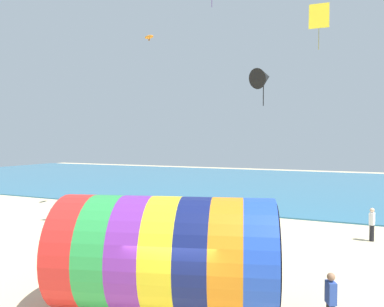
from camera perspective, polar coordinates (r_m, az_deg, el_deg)
name	(u,v)px	position (r m, az deg, el deg)	size (l,w,h in m)	color
sea	(313,186)	(46.54, 17.98, -4.67)	(120.00, 40.00, 0.10)	teal
giant_inflatable_tube	(167,253)	(12.33, -3.76, -14.94)	(7.49, 5.35, 3.62)	red
kite_handler	(331,302)	(11.91, 20.38, -20.48)	(0.36, 0.42, 1.70)	black
kite_black_delta	(263,78)	(13.53, 10.84, 11.29)	(1.00, 1.07, 1.41)	black
kite_yellow_diamond	(319,16)	(25.26, 18.79, 19.20)	(1.22, 0.66, 2.86)	yellow
kite_orange_parafoil	(149,37)	(23.07, -6.56, 17.23)	(0.69, 0.40, 0.34)	orange
bystander_near_water	(372,224)	(22.51, 25.73, -9.66)	(0.32, 0.41, 1.79)	black
bystander_mid_beach	(263,240)	(17.57, 10.84, -12.87)	(0.32, 0.41, 1.75)	#383D56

